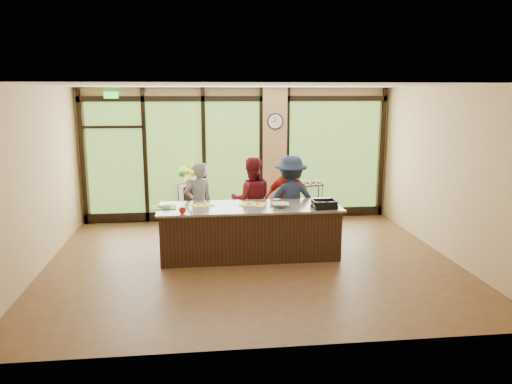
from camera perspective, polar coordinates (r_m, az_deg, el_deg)
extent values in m
plane|color=#51321C|center=(8.78, -0.53, -7.92)|extent=(7.00, 7.00, 0.00)
plane|color=white|center=(8.28, -0.57, 12.06)|extent=(7.00, 7.00, 0.00)
plane|color=tan|center=(11.36, -2.18, 4.30)|extent=(7.00, 0.00, 7.00)
plane|color=tan|center=(8.76, -23.98, 1.18)|extent=(0.00, 6.00, 6.00)
plane|color=tan|center=(9.44, 21.11, 2.08)|extent=(0.00, 6.00, 6.00)
cube|color=tan|center=(11.40, 2.12, 4.32)|extent=(0.55, 0.12, 3.00)
cube|color=black|center=(11.22, -2.20, 10.61)|extent=(6.90, 0.08, 0.12)
cube|color=black|center=(11.56, -2.10, -2.54)|extent=(6.90, 0.08, 0.20)
cube|color=#19D83F|center=(11.28, -16.23, 10.59)|extent=(0.30, 0.04, 0.14)
cube|color=#2C6623|center=(11.45, -15.79, 3.68)|extent=(1.20, 0.02, 2.50)
cube|color=#2C6623|center=(11.31, -9.26, 3.87)|extent=(1.20, 0.02, 2.50)
cube|color=#2C6623|center=(11.33, -2.67, 4.02)|extent=(1.20, 0.02, 2.50)
cube|color=#2C6623|center=(11.73, 8.89, 4.15)|extent=(2.10, 0.02, 2.50)
cube|color=black|center=(11.55, -19.25, 3.79)|extent=(0.08, 0.08, 3.00)
cube|color=black|center=(11.33, -12.57, 4.02)|extent=(0.08, 0.08, 3.00)
cube|color=black|center=(11.28, -5.97, 4.19)|extent=(0.08, 0.08, 3.00)
cube|color=black|center=(11.37, 0.62, 4.31)|extent=(0.08, 0.08, 3.00)
cube|color=black|center=(11.46, 3.60, 4.34)|extent=(0.08, 0.08, 3.00)
cube|color=black|center=(12.06, 14.21, 4.37)|extent=(0.08, 0.08, 3.00)
cube|color=black|center=(8.93, -0.74, -4.62)|extent=(3.10, 1.00, 0.88)
cube|color=gray|center=(8.81, -0.75, -1.74)|extent=(3.20, 1.10, 0.04)
cylinder|color=black|center=(11.26, 2.21, 8.07)|extent=(0.36, 0.04, 0.36)
cylinder|color=white|center=(11.25, 2.22, 8.06)|extent=(0.31, 0.01, 0.31)
cube|color=black|center=(11.24, 2.23, 8.32)|extent=(0.01, 0.00, 0.11)
cube|color=black|center=(11.23, 1.97, 8.06)|extent=(0.09, 0.00, 0.01)
imported|color=slate|center=(9.54, -6.57, -1.36)|extent=(0.70, 0.59, 1.62)
imported|color=maroon|center=(9.67, -0.52, -0.94)|extent=(0.83, 0.65, 1.68)
imported|color=#A82A19|center=(9.73, 3.76, -1.00)|extent=(1.04, 0.75, 1.64)
imported|color=#1C263D|center=(9.63, 4.01, -0.91)|extent=(1.12, 0.66, 1.71)
cube|color=black|center=(8.73, 7.79, -1.61)|extent=(0.42, 0.34, 0.07)
imported|color=silver|center=(8.72, 2.81, -1.52)|extent=(0.32, 0.32, 0.07)
cube|color=green|center=(8.83, -10.52, -1.74)|extent=(0.44, 0.34, 0.01)
cube|color=yellow|center=(8.91, -6.16, -1.50)|extent=(0.43, 0.38, 0.01)
cube|color=yellow|center=(8.92, -0.34, -1.41)|extent=(0.52, 0.45, 0.01)
imported|color=white|center=(8.78, -10.21, -1.68)|extent=(0.17, 0.17, 0.05)
imported|color=white|center=(8.85, 2.00, -1.42)|extent=(0.13, 0.13, 0.04)
imported|color=white|center=(9.22, 2.32, -0.92)|extent=(0.18, 0.18, 0.04)
imported|color=red|center=(8.36, -8.41, -2.13)|extent=(0.15, 0.15, 0.09)
cube|color=black|center=(11.12, -7.48, -1.46)|extent=(0.56, 0.56, 0.89)
imported|color=#9B7A54|center=(11.01, -7.56, 1.47)|extent=(0.25, 0.25, 0.26)
cube|color=black|center=(11.54, 5.80, -2.34)|extent=(0.75, 0.55, 0.03)
cube|color=black|center=(11.40, 5.87, 0.84)|extent=(0.75, 0.55, 0.03)
cylinder|color=black|center=(11.25, 4.47, -1.30)|extent=(0.02, 0.02, 0.87)
cylinder|color=black|center=(11.38, 7.54, -1.21)|extent=(0.02, 0.02, 0.87)
cylinder|color=black|center=(11.58, 4.14, -0.92)|extent=(0.02, 0.02, 0.87)
cylinder|color=black|center=(11.72, 7.13, -0.84)|extent=(0.02, 0.02, 0.87)
imported|color=silver|center=(11.35, 4.82, 1.11)|extent=(0.12, 0.12, 0.09)
imported|color=silver|center=(11.38, 5.54, 1.12)|extent=(0.12, 0.12, 0.09)
imported|color=silver|center=(11.41, 6.25, 1.14)|extent=(0.12, 0.12, 0.09)
imported|color=silver|center=(11.44, 6.92, 1.15)|extent=(0.12, 0.12, 0.09)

